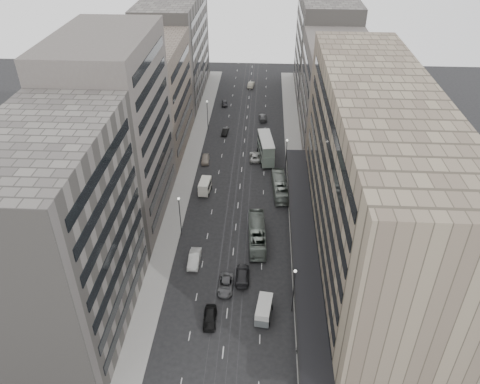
% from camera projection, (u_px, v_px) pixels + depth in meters
% --- Properties ---
extents(ground, '(220.00, 220.00, 0.00)m').
position_uv_depth(ground, '(230.00, 284.00, 74.84)').
color(ground, black).
rests_on(ground, ground).
extents(sidewalk_right, '(4.00, 125.00, 0.15)m').
position_uv_depth(sidewalk_right, '(295.00, 167.00, 105.43)').
color(sidewalk_right, gray).
rests_on(sidewalk_right, ground).
extents(sidewalk_left, '(4.00, 125.00, 0.15)m').
position_uv_depth(sidewalk_left, '(190.00, 164.00, 106.54)').
color(sidewalk_left, gray).
rests_on(sidewalk_left, ground).
extents(department_store, '(19.20, 60.00, 30.00)m').
position_uv_depth(department_store, '(371.00, 183.00, 72.23)').
color(department_store, gray).
rests_on(department_store, ground).
extents(building_right_mid, '(15.00, 28.00, 24.00)m').
position_uv_depth(building_right_mid, '(336.00, 94.00, 110.45)').
color(building_right_mid, '#554E49').
rests_on(building_right_mid, ground).
extents(building_right_far, '(15.00, 32.00, 28.00)m').
position_uv_depth(building_right_far, '(325.00, 48.00, 134.29)').
color(building_right_far, slate).
rests_on(building_right_far, ground).
extents(building_left_a, '(15.00, 28.00, 30.00)m').
position_uv_depth(building_left_a, '(60.00, 239.00, 60.88)').
color(building_left_a, slate).
rests_on(building_left_a, ground).
extents(building_left_b, '(15.00, 26.00, 34.00)m').
position_uv_depth(building_left_b, '(115.00, 132.00, 82.22)').
color(building_left_b, '#554E49').
rests_on(building_left_b, ground).
extents(building_left_c, '(15.00, 28.00, 25.00)m').
position_uv_depth(building_left_c, '(151.00, 98.00, 107.16)').
color(building_left_c, '#695C52').
rests_on(building_left_c, ground).
extents(building_left_d, '(15.00, 38.00, 28.00)m').
position_uv_depth(building_left_d, '(175.00, 48.00, 133.77)').
color(building_left_d, slate).
rests_on(building_left_d, ground).
extents(lamp_right_near, '(0.44, 0.44, 8.32)m').
position_uv_depth(lamp_right_near, '(294.00, 286.00, 67.36)').
color(lamp_right_near, '#262628').
rests_on(lamp_right_near, ground).
extents(lamp_right_far, '(0.44, 0.44, 8.32)m').
position_uv_depth(lamp_right_far, '(286.00, 152.00, 100.62)').
color(lamp_right_far, '#262628').
rests_on(lamp_right_far, ground).
extents(lamp_left_near, '(0.44, 0.44, 8.32)m').
position_uv_depth(lamp_left_near, '(180.00, 212.00, 82.39)').
color(lamp_left_near, '#262628').
rests_on(lamp_left_near, ground).
extents(lamp_left_far, '(0.44, 0.44, 8.32)m').
position_uv_depth(lamp_left_far, '(207.00, 112.00, 118.14)').
color(lamp_left_far, '#262628').
rests_on(lamp_left_far, ground).
extents(bus_near, '(3.48, 12.14, 3.34)m').
position_uv_depth(bus_near, '(257.00, 234.00, 82.89)').
color(bus_near, gray).
rests_on(bus_near, ground).
extents(bus_far, '(3.32, 11.17, 3.07)m').
position_uv_depth(bus_far, '(280.00, 186.00, 96.11)').
color(bus_far, '#909B91').
rests_on(bus_far, ground).
extents(double_decker, '(4.18, 10.26, 5.45)m').
position_uv_depth(double_decker, '(266.00, 148.00, 107.01)').
color(double_decker, slate).
rests_on(double_decker, ground).
extents(vw_microbus, '(2.78, 5.15, 2.66)m').
position_uv_depth(vw_microbus, '(264.00, 309.00, 68.53)').
color(vw_microbus, '#515658').
rests_on(vw_microbus, ground).
extents(panel_van, '(2.52, 4.67, 2.85)m').
position_uv_depth(panel_van, '(205.00, 186.00, 96.14)').
color(panel_van, silver).
rests_on(panel_van, ground).
extents(sedan_0, '(2.08, 4.80, 1.61)m').
position_uv_depth(sedan_0, '(210.00, 317.00, 68.15)').
color(sedan_0, black).
rests_on(sedan_0, ground).
extents(sedan_1, '(1.88, 5.23, 1.72)m').
position_uv_depth(sedan_1, '(194.00, 259.00, 78.69)').
color(sedan_1, silver).
rests_on(sedan_1, ground).
extents(sedan_2, '(2.51, 5.26, 1.45)m').
position_uv_depth(sedan_2, '(226.00, 285.00, 73.75)').
color(sedan_2, '#565659').
rests_on(sedan_2, ground).
extents(sedan_3, '(2.35, 5.62, 1.62)m').
position_uv_depth(sedan_3, '(242.00, 275.00, 75.50)').
color(sedan_3, black).
rests_on(sedan_3, ground).
extents(sedan_4, '(1.99, 4.49, 1.50)m').
position_uv_depth(sedan_4, '(205.00, 159.00, 107.17)').
color(sedan_4, '#A19485').
rests_on(sedan_4, ground).
extents(sedan_5, '(1.68, 4.14, 1.34)m').
position_uv_depth(sedan_5, '(225.00, 132.00, 119.19)').
color(sedan_5, black).
rests_on(sedan_5, ground).
extents(sedan_6, '(2.60, 5.24, 1.43)m').
position_uv_depth(sedan_6, '(255.00, 157.00, 108.24)').
color(sedan_6, '#B7B7B2').
rests_on(sedan_6, ground).
extents(sedan_7, '(2.37, 5.07, 1.43)m').
position_uv_depth(sedan_7, '(263.00, 117.00, 126.24)').
color(sedan_7, '#58595B').
rests_on(sedan_7, ground).
extents(sedan_8, '(1.93, 4.04, 1.33)m').
position_uv_depth(sedan_8, '(225.00, 103.00, 134.42)').
color(sedan_8, '#2B2B2E').
rests_on(sedan_8, ground).
extents(sedan_9, '(2.18, 4.96, 1.58)m').
position_uv_depth(sedan_9, '(251.00, 84.00, 146.55)').
color(sedan_9, '#BAB29A').
rests_on(sedan_9, ground).
extents(pedestrian, '(0.73, 0.59, 1.75)m').
position_uv_depth(pedestrian, '(298.00, 349.00, 63.26)').
color(pedestrian, black).
rests_on(pedestrian, sidewalk_right).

